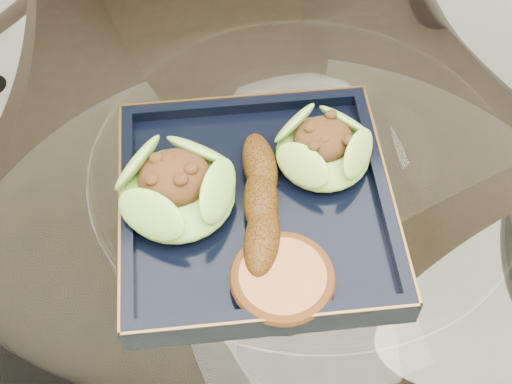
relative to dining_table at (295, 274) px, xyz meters
name	(u,v)px	position (x,y,z in m)	size (l,w,h in m)	color
dining_table	(295,274)	(0.00, 0.00, 0.00)	(1.13, 1.13, 0.77)	white
dining_chair	(245,65)	(0.08, 0.40, -0.04)	(0.44, 0.44, 0.99)	black
navy_plate	(256,209)	(-0.05, 0.00, 0.17)	(0.27, 0.27, 0.02)	black
lettuce_wrap_left	(177,190)	(-0.12, 0.03, 0.20)	(0.11, 0.11, 0.04)	#60A530
lettuce_wrap_right	(323,150)	(0.03, 0.02, 0.20)	(0.10, 0.10, 0.04)	#72A630
roasted_plantain	(261,201)	(-0.05, -0.01, 0.20)	(0.16, 0.03, 0.03)	#5A3209
crumb_patty	(283,279)	(-0.06, -0.10, 0.19)	(0.09, 0.09, 0.02)	#BB773E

